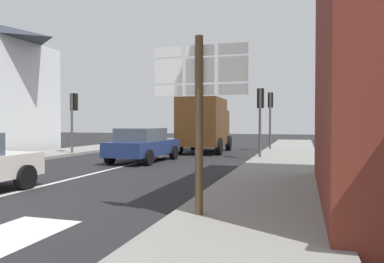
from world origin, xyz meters
The scene contains 11 objects.
ground_plane centered at (0.00, 10.00, 0.00)m, with size 80.00×80.00×0.00m, color #232326.
sidewalk_right centered at (5.96, 8.00, 0.07)m, with size 2.86×44.00×0.14m, color gray.
sidewalk_left centered at (-5.96, 8.00, 0.07)m, with size 2.86×44.00×0.14m, color gray.
lane_centre_stripe centered at (0.00, 6.00, 0.01)m, with size 0.16×12.00×0.01m, color silver.
lane_turn_arrow centered at (2.49, -1.00, 0.01)m, with size 1.20×2.20×0.01m, color silver.
sedan_far centered at (0.03, 9.57, 0.76)m, with size 2.13×4.28×1.47m.
delivery_truck centered at (1.33, 15.17, 1.65)m, with size 2.67×5.09×3.05m.
route_sign_post centered at (5.04, 0.67, 2.00)m, with size 1.66×0.14×3.20m.
traffic_light_near_left centered at (-4.83, 11.58, 2.40)m, with size 0.30×0.49×3.25m.
traffic_light_far_right centered at (4.83, 17.33, 2.60)m, with size 0.30×0.49×3.51m.
traffic_light_near_right centered at (4.83, 11.95, 2.43)m, with size 0.30×0.49×3.28m.
Camera 1 is at (6.76, -5.55, 1.72)m, focal length 35.22 mm.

